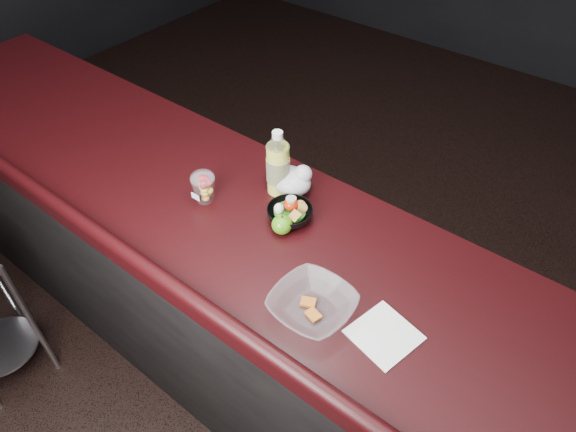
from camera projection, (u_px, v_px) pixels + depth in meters
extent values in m
cube|color=black|center=(282.00, 332.00, 2.00)|extent=(4.00, 0.65, 0.98)
cube|color=black|center=(280.00, 241.00, 1.65)|extent=(4.06, 0.71, 0.04)
cylinder|color=silver|center=(1.00, 346.00, 2.31)|extent=(0.32, 0.32, 0.01)
cylinder|color=silver|center=(3.00, 287.00, 2.33)|extent=(0.02, 0.02, 0.72)
cylinder|color=silver|center=(32.00, 322.00, 2.19)|extent=(0.02, 0.02, 0.72)
cylinder|color=#EBED3D|center=(278.00, 169.00, 1.74)|extent=(0.08, 0.08, 0.19)
cylinder|color=white|center=(278.00, 169.00, 1.74)|extent=(0.08, 0.08, 0.19)
cone|color=white|center=(278.00, 142.00, 1.66)|extent=(0.08, 0.08, 0.03)
cylinder|color=white|center=(277.00, 135.00, 1.64)|extent=(0.04, 0.04, 0.02)
cylinder|color=#072D99|center=(278.00, 169.00, 1.74)|extent=(0.08, 0.08, 0.09)
ellipsoid|color=white|center=(202.00, 178.00, 1.70)|extent=(0.08, 0.08, 0.05)
ellipsoid|color=#20760D|center=(282.00, 225.00, 1.63)|extent=(0.07, 0.07, 0.06)
cylinder|color=black|center=(282.00, 217.00, 1.61)|extent=(0.01, 0.01, 0.01)
ellipsoid|color=silver|center=(290.00, 181.00, 1.77)|extent=(0.15, 0.12, 0.09)
sphere|color=silver|center=(303.00, 174.00, 1.74)|extent=(0.06, 0.06, 0.06)
imported|color=black|center=(290.00, 214.00, 1.68)|extent=(0.15, 0.15, 0.05)
cylinder|color=#0F470C|center=(290.00, 212.00, 1.67)|extent=(0.11, 0.11, 0.01)
ellipsoid|color=#B91F07|center=(291.00, 204.00, 1.67)|extent=(0.05, 0.05, 0.04)
cylinder|color=beige|center=(291.00, 199.00, 1.65)|extent=(0.03, 0.03, 0.01)
ellipsoid|color=white|center=(279.00, 209.00, 1.66)|extent=(0.03, 0.03, 0.04)
imported|color=silver|center=(312.00, 305.00, 1.41)|extent=(0.23, 0.23, 0.06)
cube|color=#990F0C|center=(308.00, 302.00, 1.43)|extent=(0.05, 0.05, 0.01)
cube|color=#990F0C|center=(313.00, 315.00, 1.40)|extent=(0.05, 0.04, 0.01)
cube|color=white|center=(384.00, 335.00, 1.37)|extent=(0.19, 0.19, 0.00)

